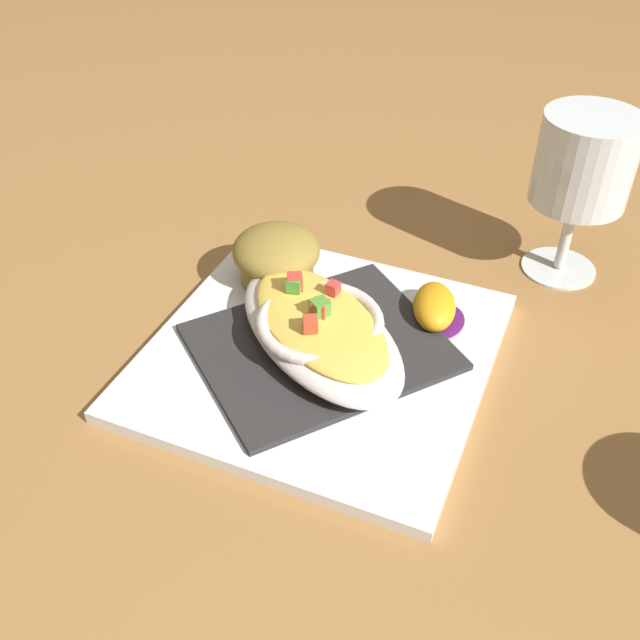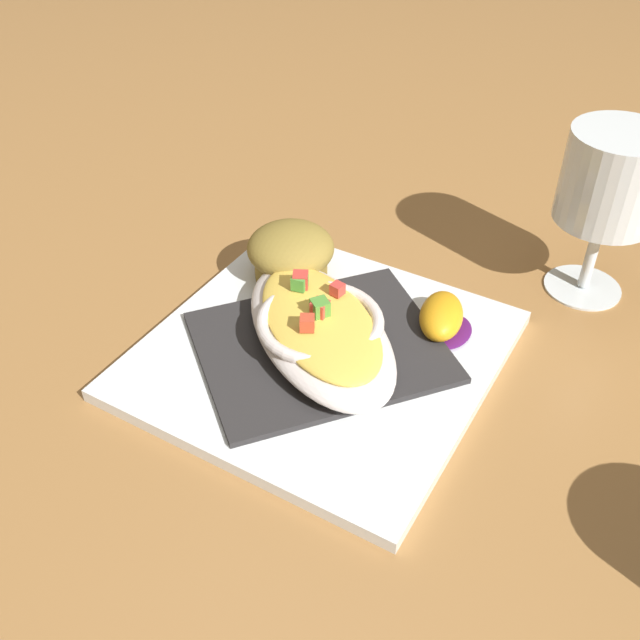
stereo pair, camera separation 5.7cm
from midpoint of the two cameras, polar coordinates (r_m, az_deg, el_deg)
ground_plane at (r=0.59m, az=2.73°, el=-3.16°), size 2.60×2.60×0.00m
square_plate at (r=0.59m, az=2.75°, el=-2.77°), size 0.27×0.27×0.01m
folded_napkin at (r=0.58m, az=2.77°, el=-2.19°), size 0.24×0.24×0.01m
gratin_dish at (r=0.57m, az=2.83°, el=-0.67°), size 0.19×0.20×0.04m
muffin at (r=0.65m, az=0.23°, el=5.10°), size 0.08×0.08×0.05m
orange_garnish at (r=0.61m, az=12.09°, el=0.01°), size 0.07×0.05×0.03m
stemmed_glass at (r=0.66m, az=23.92°, el=9.36°), size 0.08×0.08×0.15m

